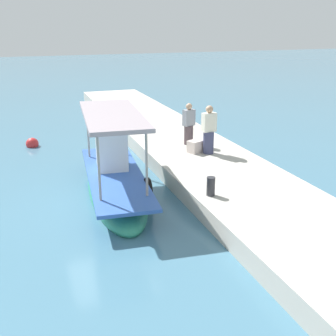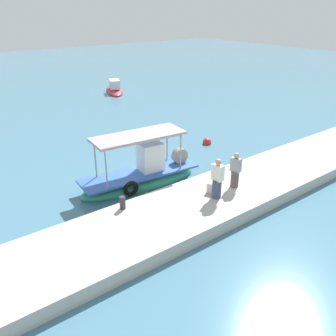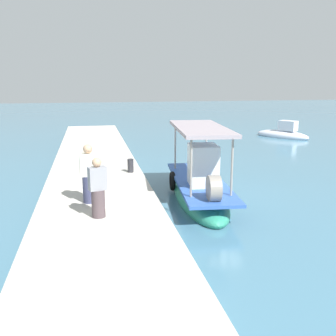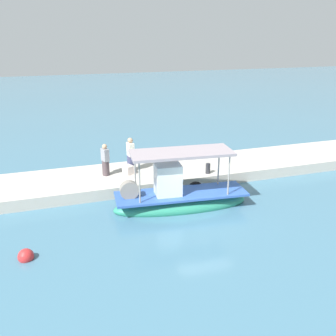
% 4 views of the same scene
% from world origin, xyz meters
% --- Properties ---
extents(ground_plane, '(120.00, 120.00, 0.00)m').
position_xyz_m(ground_plane, '(0.00, 0.00, 0.00)').
color(ground_plane, teal).
extents(dock_quay, '(36.00, 3.67, 0.56)m').
position_xyz_m(dock_quay, '(0.00, -4.01, 0.28)').
color(dock_quay, beige).
rests_on(dock_quay, ground_plane).
extents(main_fishing_boat, '(6.21, 2.23, 2.97)m').
position_xyz_m(main_fishing_boat, '(0.82, -0.44, 0.48)').
color(main_fishing_boat, '#2D8F70').
rests_on(main_fishing_boat, ground_plane).
extents(fisherman_near_bollard, '(0.45, 0.52, 1.64)m').
position_xyz_m(fisherman_near_bollard, '(3.46, -4.04, 1.31)').
color(fisherman_near_bollard, '#514246').
rests_on(fisherman_near_bollard, dock_quay).
extents(fisherman_by_crate, '(0.43, 0.53, 1.78)m').
position_xyz_m(fisherman_by_crate, '(2.11, -4.27, 1.37)').
color(fisherman_by_crate, '#3D4063').
rests_on(fisherman_by_crate, dock_quay).
extents(mooring_bollard, '(0.24, 0.24, 0.54)m').
position_xyz_m(mooring_bollard, '(-1.55, -2.65, 0.83)').
color(mooring_bollard, '#2D2D33').
rests_on(mooring_bollard, dock_quay).
extents(cargo_crate, '(0.57, 0.62, 0.45)m').
position_xyz_m(cargo_crate, '(2.35, -3.85, 0.79)').
color(cargo_crate, beige).
rests_on(cargo_crate, dock_quay).
extents(moored_boat_near, '(4.08, 3.32, 1.52)m').
position_xyz_m(moored_boat_near, '(-12.61, 9.80, 0.25)').
color(moored_boat_near, silver).
rests_on(moored_boat_near, ground_plane).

